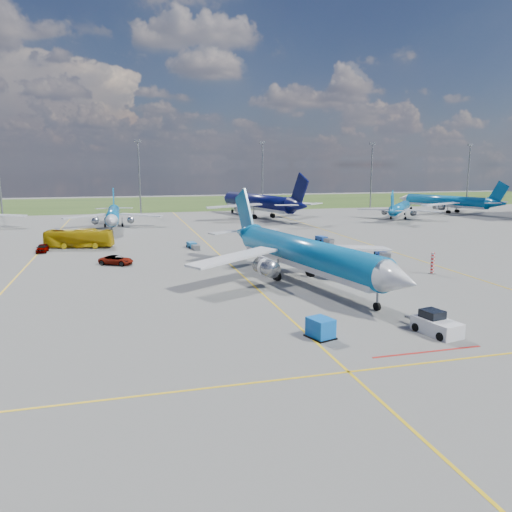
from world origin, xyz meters
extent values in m
plane|color=#5B5B59|center=(0.00, 0.00, 0.00)|extent=(400.00, 400.00, 0.00)
cube|color=#2D4719|center=(0.00, 150.00, 0.00)|extent=(400.00, 80.00, 0.01)
cube|color=gold|center=(0.00, 30.00, 0.01)|extent=(0.25, 160.00, 0.02)
cube|color=gold|center=(0.00, -20.00, 0.01)|extent=(60.00, 0.25, 0.02)
cube|color=gold|center=(-30.00, 40.00, 0.01)|extent=(0.25, 120.00, 0.02)
cube|color=gold|center=(30.00, 40.00, 0.01)|extent=(0.25, 120.00, 0.02)
cube|color=#A5140F|center=(8.00, -18.00, 0.01)|extent=(10.00, 0.25, 0.02)
cylinder|color=slate|center=(-10.00, 110.00, 11.00)|extent=(0.50, 0.50, 22.00)
cube|color=slate|center=(-10.00, 110.00, 22.30)|extent=(2.20, 0.50, 0.80)
cylinder|color=slate|center=(30.00, 110.00, 11.00)|extent=(0.50, 0.50, 22.00)
cube|color=slate|center=(30.00, 110.00, 22.30)|extent=(2.20, 0.50, 0.80)
cylinder|color=slate|center=(70.00, 110.00, 11.00)|extent=(0.50, 0.50, 22.00)
cube|color=slate|center=(70.00, 110.00, 22.30)|extent=(2.20, 0.50, 0.80)
cylinder|color=slate|center=(110.00, 110.00, 11.00)|extent=(0.50, 0.50, 22.00)
cube|color=slate|center=(110.00, 110.00, 22.30)|extent=(2.20, 0.50, 0.80)
cylinder|color=red|center=(26.00, 8.00, 1.50)|extent=(0.50, 0.50, 3.00)
cube|color=silver|center=(11.32, -14.34, 0.67)|extent=(3.11, 4.71, 1.34)
cube|color=black|center=(11.20, -13.73, 1.60)|extent=(2.00, 2.16, 0.93)
cube|color=slate|center=(10.78, -11.71, 0.57)|extent=(0.76, 2.48, 0.21)
cube|color=blue|center=(0.83, -12.50, 0.88)|extent=(2.34, 2.63, 1.76)
imported|color=#C49E0B|center=(-23.56, 44.37, 1.71)|extent=(12.61, 5.63, 3.42)
imported|color=#999999|center=(-29.42, 40.88, 0.73)|extent=(1.86, 4.33, 1.46)
imported|color=#999999|center=(-16.85, 26.00, 0.72)|extent=(5.71, 4.59, 1.44)
imported|color=#999999|center=(13.21, 27.15, 0.56)|extent=(2.76, 4.17, 1.12)
cube|color=#1B42A5|center=(25.93, 22.40, 0.60)|extent=(2.16, 3.10, 1.19)
cube|color=slate|center=(25.23, 19.67, 0.49)|extent=(1.79, 2.42, 0.97)
cube|color=#1B65A2|center=(-3.58, 38.85, 0.52)|extent=(1.69, 2.64, 1.04)
cube|color=slate|center=(-3.19, 36.42, 0.43)|extent=(1.42, 2.05, 0.85)
cube|color=#194499|center=(22.42, 39.76, 0.53)|extent=(1.90, 2.77, 1.07)
cube|color=slate|center=(22.99, 37.30, 0.44)|extent=(1.57, 2.16, 0.87)
camera|label=1|loc=(-15.56, -51.67, 15.05)|focal=35.00mm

